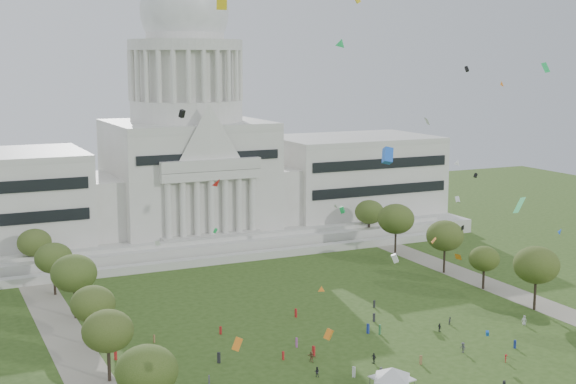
% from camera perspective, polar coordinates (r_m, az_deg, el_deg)
% --- Properties ---
extents(ground, '(400.00, 400.00, 0.00)m').
position_cam_1_polar(ground, '(138.68, 8.07, -12.63)').
color(ground, '#2F4916').
rests_on(ground, ground).
extents(capitol, '(160.00, 64.50, 91.30)m').
position_cam_1_polar(capitol, '(233.90, -7.12, 2.07)').
color(capitol, beige).
rests_on(capitol, ground).
extents(path_left, '(8.00, 160.00, 0.04)m').
position_cam_1_polar(path_left, '(148.53, -14.79, -11.33)').
color(path_left, gray).
rests_on(path_left, ground).
extents(path_right, '(8.00, 160.00, 0.04)m').
position_cam_1_polar(path_right, '(188.91, 15.41, -6.86)').
color(path_right, gray).
rests_on(path_right, ground).
extents(row_tree_l_1, '(8.86, 8.86, 12.59)m').
position_cam_1_polar(row_tree_l_1, '(115.95, -10.02, -12.43)').
color(row_tree_l_1, black).
rests_on(row_tree_l_1, ground).
extents(row_tree_l_2, '(8.42, 8.42, 11.97)m').
position_cam_1_polar(row_tree_l_2, '(134.44, -12.70, -9.62)').
color(row_tree_l_2, black).
rests_on(row_tree_l_2, ground).
extents(row_tree_r_2, '(9.55, 9.55, 13.58)m').
position_cam_1_polar(row_tree_r_2, '(174.91, 17.25, -4.98)').
color(row_tree_r_2, black).
rests_on(row_tree_r_2, ground).
extents(row_tree_l_3, '(8.12, 8.12, 11.55)m').
position_cam_1_polar(row_tree_l_3, '(150.22, -13.71, -7.75)').
color(row_tree_l_3, black).
rests_on(row_tree_l_3, ground).
extents(row_tree_r_3, '(7.01, 7.01, 9.98)m').
position_cam_1_polar(row_tree_r_3, '(188.19, 13.78, -4.63)').
color(row_tree_r_3, black).
rests_on(row_tree_r_3, ground).
extents(row_tree_l_4, '(9.29, 9.29, 13.21)m').
position_cam_1_polar(row_tree_l_4, '(167.44, -14.99, -5.60)').
color(row_tree_l_4, black).
rests_on(row_tree_l_4, ground).
extents(row_tree_r_4, '(9.19, 9.19, 13.06)m').
position_cam_1_polar(row_tree_r_4, '(199.90, 11.10, -3.07)').
color(row_tree_r_4, black).
rests_on(row_tree_r_4, ground).
extents(row_tree_l_5, '(8.33, 8.33, 11.85)m').
position_cam_1_polar(row_tree_l_5, '(185.32, -16.34, -4.53)').
color(row_tree_l_5, black).
rests_on(row_tree_l_5, ground).
extents(row_tree_r_5, '(9.82, 9.82, 13.96)m').
position_cam_1_polar(row_tree_r_5, '(215.32, 7.69, -1.91)').
color(row_tree_r_5, black).
rests_on(row_tree_r_5, ground).
extents(row_tree_l_6, '(8.19, 8.19, 11.64)m').
position_cam_1_polar(row_tree_l_6, '(202.66, -17.59, -3.46)').
color(row_tree_l_6, black).
rests_on(row_tree_l_6, ground).
extents(row_tree_r_6, '(8.42, 8.42, 11.97)m').
position_cam_1_polar(row_tree_r_6, '(231.83, 5.81, -1.43)').
color(row_tree_r_6, black).
rests_on(row_tree_r_6, ground).
extents(event_tent, '(8.72, 8.72, 4.24)m').
position_cam_1_polar(event_tent, '(129.86, 7.42, -12.62)').
color(event_tent, '#4C4C4C').
rests_on(event_tent, ground).
extents(person_0, '(1.13, 1.09, 1.95)m').
position_cam_1_polar(person_0, '(166.85, 16.45, -8.74)').
color(person_0, silver).
rests_on(person_0, ground).
extents(person_2, '(0.87, 0.74, 1.54)m').
position_cam_1_polar(person_2, '(163.67, 11.46, -8.96)').
color(person_2, '#4C4C51').
rests_on(person_2, ground).
extents(person_3, '(0.88, 1.35, 1.93)m').
position_cam_1_polar(person_3, '(149.19, 12.33, -10.75)').
color(person_3, '#4C4C51').
rests_on(person_3, ground).
extents(person_4, '(0.92, 1.23, 1.86)m').
position_cam_1_polar(person_4, '(141.90, 6.12, -11.66)').
color(person_4, '#26262B').
rests_on(person_4, ground).
extents(person_5, '(1.49, 1.92, 1.94)m').
position_cam_1_polar(person_5, '(141.73, 1.69, -11.62)').
color(person_5, olive).
rests_on(person_5, ground).
extents(person_8, '(0.98, 0.92, 1.73)m').
position_cam_1_polar(person_8, '(135.65, 2.07, -12.66)').
color(person_8, '#26262B').
rests_on(person_8, ground).
extents(person_9, '(1.00, 0.99, 1.44)m').
position_cam_1_polar(person_9, '(146.59, 15.24, -11.34)').
color(person_9, '#B21E1E').
rests_on(person_9, ground).
extents(person_10, '(0.63, 1.04, 1.69)m').
position_cam_1_polar(person_10, '(159.15, 10.73, -9.45)').
color(person_10, '#26262B').
rests_on(person_10, ground).
extents(distant_crowd, '(67.50, 40.20, 1.94)m').
position_cam_1_polar(distant_crowd, '(144.63, 0.12, -11.22)').
color(distant_crowd, '#4C4C51').
rests_on(distant_crowd, ground).
extents(kite_swarm, '(81.80, 96.19, 58.60)m').
position_cam_1_polar(kite_swarm, '(138.20, 6.97, -0.10)').
color(kite_swarm, black).
rests_on(kite_swarm, ground).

